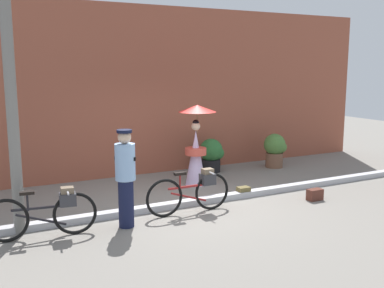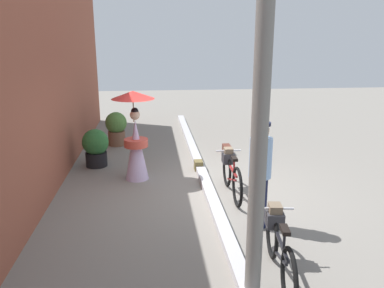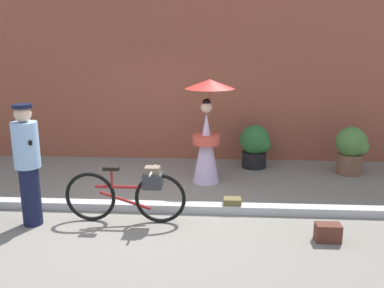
{
  "view_description": "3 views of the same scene",
  "coord_description": "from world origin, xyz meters",
  "px_view_note": "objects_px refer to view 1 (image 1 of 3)",
  "views": [
    {
      "loc": [
        -3.81,
        -7.59,
        2.69
      ],
      "look_at": [
        0.21,
        0.3,
        1.17
      ],
      "focal_mm": 42.03,
      "sensor_mm": 36.0,
      "label": 1
    },
    {
      "loc": [
        -6.87,
        1.03,
        2.86
      ],
      "look_at": [
        0.26,
        0.28,
        0.89
      ],
      "focal_mm": 36.2,
      "sensor_mm": 36.0,
      "label": 2
    },
    {
      "loc": [
        1.03,
        -5.63,
        2.41
      ],
      "look_at": [
        0.68,
        0.17,
        0.99
      ],
      "focal_mm": 37.98,
      "sensor_mm": 36.0,
      "label": 3
    }
  ],
  "objects_px": {
    "bicycle_near_officer": "(193,190)",
    "person_with_parasol": "(196,144)",
    "backpack_spare": "(244,192)",
    "utility_pole": "(10,86)",
    "bicycle_far_side": "(47,212)",
    "backpack_on_pavement": "(315,194)",
    "potted_plant_by_door": "(212,154)",
    "person_officer": "(125,176)",
    "potted_plant_small": "(275,149)"
  },
  "relations": [
    {
      "from": "bicycle_far_side",
      "to": "backpack_on_pavement",
      "type": "distance_m",
      "value": 5.24
    },
    {
      "from": "bicycle_near_officer",
      "to": "person_with_parasol",
      "type": "relative_size",
      "value": 0.92
    },
    {
      "from": "bicycle_far_side",
      "to": "backpack_spare",
      "type": "relative_size",
      "value": 6.77
    },
    {
      "from": "potted_plant_by_door",
      "to": "utility_pole",
      "type": "bearing_deg",
      "value": -154.37
    },
    {
      "from": "person_with_parasol",
      "to": "backpack_spare",
      "type": "bearing_deg",
      "value": -73.03
    },
    {
      "from": "bicycle_far_side",
      "to": "potted_plant_by_door",
      "type": "height_order",
      "value": "potted_plant_by_door"
    },
    {
      "from": "potted_plant_by_door",
      "to": "utility_pole",
      "type": "xyz_separation_m",
      "value": [
        -4.96,
        -2.38,
        1.94
      ]
    },
    {
      "from": "bicycle_far_side",
      "to": "backpack_spare",
      "type": "xyz_separation_m",
      "value": [
        4.05,
        0.49,
        -0.31
      ]
    },
    {
      "from": "backpack_on_pavement",
      "to": "backpack_spare",
      "type": "distance_m",
      "value": 1.45
    },
    {
      "from": "person_with_parasol",
      "to": "potted_plant_by_door",
      "type": "xyz_separation_m",
      "value": [
        0.95,
        0.94,
        -0.5
      ]
    },
    {
      "from": "person_officer",
      "to": "backpack_on_pavement",
      "type": "bearing_deg",
      "value": -3.95
    },
    {
      "from": "bicycle_far_side",
      "to": "person_officer",
      "type": "distance_m",
      "value": 1.36
    },
    {
      "from": "bicycle_near_officer",
      "to": "person_with_parasol",
      "type": "xyz_separation_m",
      "value": [
        1.0,
        1.8,
        0.53
      ]
    },
    {
      "from": "bicycle_far_side",
      "to": "backpack_on_pavement",
      "type": "relative_size",
      "value": 5.52
    },
    {
      "from": "bicycle_near_officer",
      "to": "person_with_parasol",
      "type": "height_order",
      "value": "person_with_parasol"
    },
    {
      "from": "bicycle_far_side",
      "to": "utility_pole",
      "type": "distance_m",
      "value": 2.05
    },
    {
      "from": "person_with_parasol",
      "to": "potted_plant_small",
      "type": "relative_size",
      "value": 2.0
    },
    {
      "from": "person_officer",
      "to": "backpack_spare",
      "type": "bearing_deg",
      "value": 12.07
    },
    {
      "from": "potted_plant_small",
      "to": "backpack_on_pavement",
      "type": "height_order",
      "value": "potted_plant_small"
    },
    {
      "from": "person_officer",
      "to": "utility_pole",
      "type": "height_order",
      "value": "utility_pole"
    },
    {
      "from": "bicycle_far_side",
      "to": "backpack_on_pavement",
      "type": "height_order",
      "value": "bicycle_far_side"
    },
    {
      "from": "backpack_spare",
      "to": "bicycle_near_officer",
      "type": "bearing_deg",
      "value": -162.9
    },
    {
      "from": "person_officer",
      "to": "potted_plant_by_door",
      "type": "relative_size",
      "value": 1.93
    },
    {
      "from": "person_officer",
      "to": "potted_plant_by_door",
      "type": "bearing_deg",
      "value": 41.22
    },
    {
      "from": "backpack_on_pavement",
      "to": "utility_pole",
      "type": "xyz_separation_m",
      "value": [
        -5.59,
        0.79,
        2.28
      ]
    },
    {
      "from": "bicycle_far_side",
      "to": "person_with_parasol",
      "type": "height_order",
      "value": "person_with_parasol"
    },
    {
      "from": "bicycle_near_officer",
      "to": "bicycle_far_side",
      "type": "xyz_separation_m",
      "value": [
        -2.63,
        -0.06,
        -0.01
      ]
    },
    {
      "from": "backpack_on_pavement",
      "to": "bicycle_far_side",
      "type": "bearing_deg",
      "value": 175.92
    },
    {
      "from": "person_officer",
      "to": "backpack_spare",
      "type": "distance_m",
      "value": 2.94
    },
    {
      "from": "person_with_parasol",
      "to": "backpack_on_pavement",
      "type": "distance_m",
      "value": 2.86
    },
    {
      "from": "backpack_on_pavement",
      "to": "potted_plant_small",
      "type": "bearing_deg",
      "value": 68.02
    },
    {
      "from": "potted_plant_small",
      "to": "utility_pole",
      "type": "bearing_deg",
      "value": -163.0
    },
    {
      "from": "backpack_on_pavement",
      "to": "potted_plant_by_door",
      "type": "bearing_deg",
      "value": 101.37
    },
    {
      "from": "bicycle_near_officer",
      "to": "bicycle_far_side",
      "type": "bearing_deg",
      "value": -178.79
    },
    {
      "from": "bicycle_near_officer",
      "to": "potted_plant_by_door",
      "type": "bearing_deg",
      "value": 54.52
    },
    {
      "from": "bicycle_near_officer",
      "to": "utility_pole",
      "type": "distance_m",
      "value": 3.61
    },
    {
      "from": "potted_plant_by_door",
      "to": "backpack_on_pavement",
      "type": "bearing_deg",
      "value": -78.63
    },
    {
      "from": "backpack_spare",
      "to": "utility_pole",
      "type": "bearing_deg",
      "value": -178.99
    },
    {
      "from": "bicycle_near_officer",
      "to": "backpack_spare",
      "type": "relative_size",
      "value": 6.61
    },
    {
      "from": "bicycle_near_officer",
      "to": "utility_pole",
      "type": "height_order",
      "value": "utility_pole"
    },
    {
      "from": "person_officer",
      "to": "backpack_on_pavement",
      "type": "height_order",
      "value": "person_officer"
    },
    {
      "from": "person_officer",
      "to": "potted_plant_small",
      "type": "xyz_separation_m",
      "value": [
        5.09,
        2.58,
        -0.39
      ]
    },
    {
      "from": "person_officer",
      "to": "backpack_on_pavement",
      "type": "xyz_separation_m",
      "value": [
        3.94,
        -0.27,
        -0.77
      ]
    },
    {
      "from": "bicycle_far_side",
      "to": "person_officer",
      "type": "relative_size",
      "value": 1.04
    },
    {
      "from": "person_with_parasol",
      "to": "backpack_spare",
      "type": "relative_size",
      "value": 7.19
    },
    {
      "from": "backpack_spare",
      "to": "person_officer",
      "type": "bearing_deg",
      "value": -167.93
    },
    {
      "from": "backpack_spare",
      "to": "utility_pole",
      "type": "xyz_separation_m",
      "value": [
        -4.42,
        -0.08,
        2.29
      ]
    },
    {
      "from": "person_officer",
      "to": "utility_pole",
      "type": "xyz_separation_m",
      "value": [
        -1.66,
        0.51,
        1.51
      ]
    },
    {
      "from": "bicycle_near_officer",
      "to": "potted_plant_small",
      "type": "relative_size",
      "value": 1.84
    },
    {
      "from": "backpack_spare",
      "to": "utility_pole",
      "type": "height_order",
      "value": "utility_pole"
    }
  ]
}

